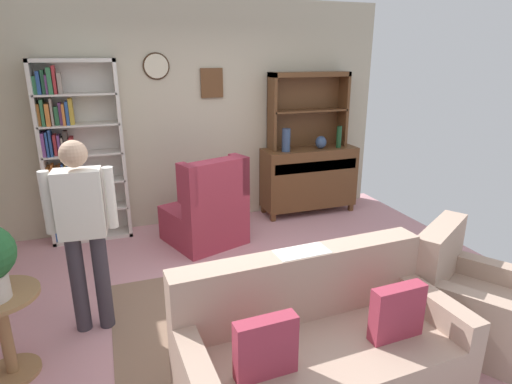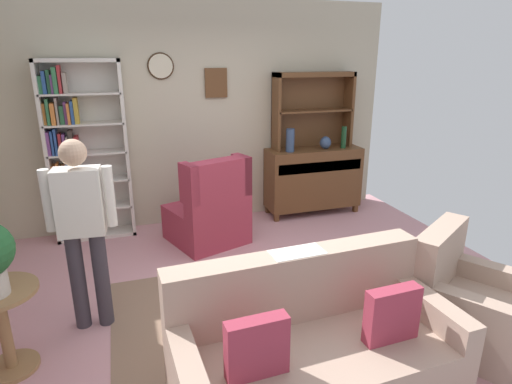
# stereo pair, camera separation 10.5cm
# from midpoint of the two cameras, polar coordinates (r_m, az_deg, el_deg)

# --- Properties ---
(ground_plane) EXTENTS (5.40, 4.60, 0.02)m
(ground_plane) POSITION_cam_midpoint_polar(r_m,az_deg,el_deg) (4.07, -1.15, -13.94)
(ground_plane) COLOR #C68C93
(wall_back) EXTENTS (5.00, 0.09, 2.80)m
(wall_back) POSITION_cam_midpoint_polar(r_m,az_deg,el_deg) (5.57, -8.36, 10.19)
(wall_back) COLOR #BCB299
(wall_back) RESTS_ON ground_plane
(area_rug) EXTENTS (2.91, 1.88, 0.01)m
(area_rug) POSITION_cam_midpoint_polar(r_m,az_deg,el_deg) (3.89, 3.21, -15.43)
(area_rug) COLOR #846651
(area_rug) RESTS_ON ground_plane
(bookshelf) EXTENTS (0.90, 0.30, 2.10)m
(bookshelf) POSITION_cam_midpoint_polar(r_m,az_deg,el_deg) (5.35, -23.52, 4.94)
(bookshelf) COLOR silver
(bookshelf) RESTS_ON ground_plane
(sideboard) EXTENTS (1.30, 0.45, 0.92)m
(sideboard) POSITION_cam_midpoint_polar(r_m,az_deg,el_deg) (5.97, 6.56, 2.00)
(sideboard) COLOR brown
(sideboard) RESTS_ON ground_plane
(sideboard_hutch) EXTENTS (1.10, 0.26, 1.00)m
(sideboard_hutch) POSITION_cam_midpoint_polar(r_m,az_deg,el_deg) (5.87, 6.46, 12.18)
(sideboard_hutch) COLOR brown
(sideboard_hutch) RESTS_ON sideboard
(vase_tall) EXTENTS (0.11, 0.11, 0.30)m
(vase_tall) POSITION_cam_midpoint_polar(r_m,az_deg,el_deg) (5.61, 3.52, 6.95)
(vase_tall) COLOR #33476B
(vase_tall) RESTS_ON sideboard
(vase_round) EXTENTS (0.15, 0.15, 0.17)m
(vase_round) POSITION_cam_midpoint_polar(r_m,az_deg,el_deg) (5.85, 8.18, 6.60)
(vase_round) COLOR #33476B
(vase_round) RESTS_ON sideboard
(bottle_wine) EXTENTS (0.07, 0.07, 0.30)m
(bottle_wine) POSITION_cam_midpoint_polar(r_m,az_deg,el_deg) (5.95, 10.54, 7.28)
(bottle_wine) COLOR #194223
(bottle_wine) RESTS_ON sideboard
(couch_floral) EXTENTS (1.83, 0.92, 0.90)m
(couch_floral) POSITION_cam_midpoint_polar(r_m,az_deg,el_deg) (2.96, 7.30, -20.39)
(couch_floral) COLOR tan
(couch_floral) RESTS_ON ground_plane
(armchair_floral) EXTENTS (1.05, 1.06, 0.88)m
(armchair_floral) POSITION_cam_midpoint_polar(r_m,az_deg,el_deg) (3.79, 25.64, -13.26)
(armchair_floral) COLOR tan
(armchair_floral) RESTS_ON ground_plane
(wingback_chair) EXTENTS (1.00, 1.01, 1.05)m
(wingback_chair) POSITION_cam_midpoint_polar(r_m,az_deg,el_deg) (4.99, -7.13, -2.80)
(wingback_chair) COLOR #A33347
(wingback_chair) RESTS_ON ground_plane
(plant_stand) EXTENTS (0.52, 0.52, 0.64)m
(plant_stand) POSITION_cam_midpoint_polar(r_m,az_deg,el_deg) (3.50, -31.48, -15.04)
(plant_stand) COLOR #997047
(plant_stand) RESTS_ON ground_plane
(person_reading) EXTENTS (0.52, 0.23, 1.56)m
(person_reading) POSITION_cam_midpoint_polar(r_m,az_deg,el_deg) (3.53, -22.97, -4.06)
(person_reading) COLOR #38333D
(person_reading) RESTS_ON ground_plane
(coffee_table) EXTENTS (0.80, 0.50, 0.42)m
(coffee_table) POSITION_cam_midpoint_polar(r_m,az_deg,el_deg) (3.64, 3.06, -11.53)
(coffee_table) COLOR brown
(coffee_table) RESTS_ON ground_plane
(book_stack) EXTENTS (0.21, 0.13, 0.04)m
(book_stack) POSITION_cam_midpoint_polar(r_m,az_deg,el_deg) (3.50, 2.69, -11.17)
(book_stack) COLOR #B22D33
(book_stack) RESTS_ON coffee_table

